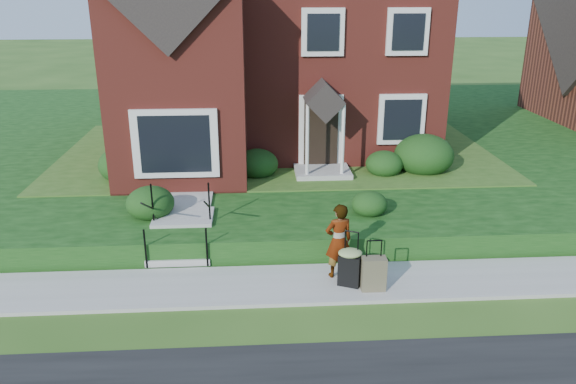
{
  "coord_description": "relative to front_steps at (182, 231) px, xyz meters",
  "views": [
    {
      "loc": [
        -0.81,
        -10.13,
        5.77
      ],
      "look_at": [
        -0.03,
        2.0,
        1.33
      ],
      "focal_mm": 35.0,
      "sensor_mm": 36.0,
      "label": 1
    }
  ],
  "objects": [
    {
      "name": "walkway",
      "position": [
        0.0,
        3.16,
        0.16
      ],
      "size": [
        1.2,
        6.0,
        0.06
      ],
      "primitive_type": "cube",
      "color": "#9E9B93",
      "rests_on": "terrace"
    },
    {
      "name": "front_steps",
      "position": [
        0.0,
        0.0,
        0.0
      ],
      "size": [
        1.4,
        2.02,
        1.5
      ],
      "color": "#9E9B93",
      "rests_on": "ground"
    },
    {
      "name": "ground",
      "position": [
        2.5,
        -1.84,
        -0.47
      ],
      "size": [
        120.0,
        120.0,
        0.0
      ],
      "primitive_type": "plane",
      "color": "#2D5119",
      "rests_on": "ground"
    },
    {
      "name": "sidewalk",
      "position": [
        2.5,
        -1.84,
        -0.43
      ],
      "size": [
        60.0,
        1.6,
        0.08
      ],
      "primitive_type": "cube",
      "color": "#9E9B93",
      "rests_on": "ground"
    },
    {
      "name": "suitcase_black",
      "position": [
        3.58,
        -2.0,
        0.06
      ],
      "size": [
        0.6,
        0.56,
        1.17
      ],
      "rotation": [
        0.0,
        0.0,
        -0.43
      ],
      "color": "black",
      "rests_on": "sidewalk"
    },
    {
      "name": "foundation_shrubs",
      "position": [
        2.95,
        3.23,
        0.64
      ],
      "size": [
        10.36,
        4.57,
        1.23
      ],
      "color": "black",
      "rests_on": "terrace"
    },
    {
      "name": "main_house",
      "position": [
        2.29,
        7.76,
        4.79
      ],
      "size": [
        10.4,
        10.2,
        9.4
      ],
      "color": "maroon",
      "rests_on": "terrace"
    },
    {
      "name": "woman",
      "position": [
        3.4,
        -1.6,
        0.41
      ],
      "size": [
        0.66,
        0.51,
        1.61
      ],
      "primitive_type": "imported",
      "rotation": [
        0.0,
        0.0,
        3.38
      ],
      "color": "#999999",
      "rests_on": "sidewalk"
    },
    {
      "name": "suitcase_olive",
      "position": [
        4.02,
        -2.21,
        -0.04
      ],
      "size": [
        0.48,
        0.27,
        1.05
      ],
      "rotation": [
        0.0,
        0.0,
        -0.0
      ],
      "color": "brown",
      "rests_on": "sidewalk"
    },
    {
      "name": "terrace",
      "position": [
        6.5,
        9.06,
        -0.17
      ],
      "size": [
        44.0,
        20.0,
        0.6
      ],
      "primitive_type": "cube",
      "color": "#10340E",
      "rests_on": "ground"
    }
  ]
}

